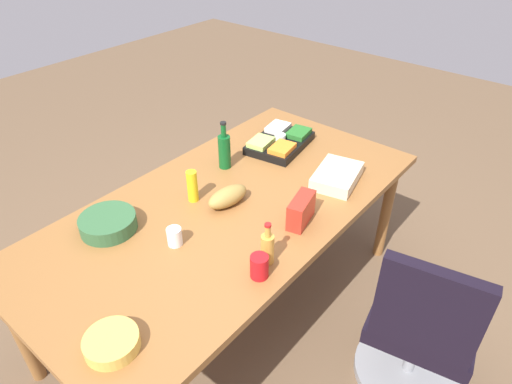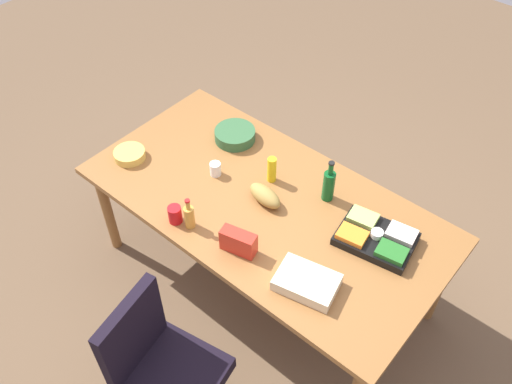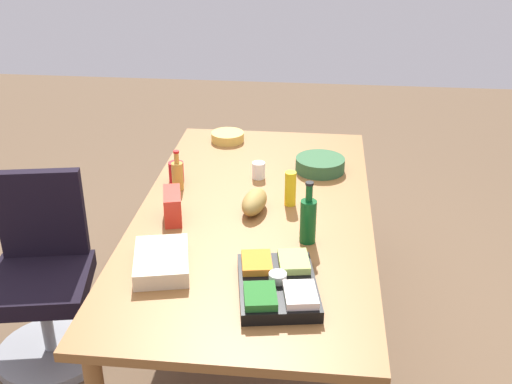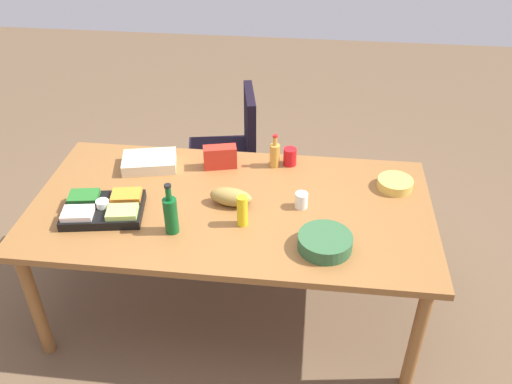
{
  "view_description": "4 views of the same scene",
  "coord_description": "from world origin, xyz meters",
  "px_view_note": "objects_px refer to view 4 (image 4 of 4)",
  "views": [
    {
      "loc": [
        -1.37,
        -1.32,
        2.2
      ],
      "look_at": [
        0.14,
        -0.07,
        0.83
      ],
      "focal_mm": 31.41,
      "sensor_mm": 36.0,
      "label": 1
    },
    {
      "loc": [
        1.41,
        -1.74,
        3.2
      ],
      "look_at": [
        -0.05,
        -0.02,
        0.85
      ],
      "focal_mm": 38.39,
      "sensor_mm": 36.0,
      "label": 2
    },
    {
      "loc": [
        2.71,
        0.3,
        2.22
      ],
      "look_at": [
        -0.05,
        0.0,
        0.87
      ],
      "focal_mm": 44.17,
      "sensor_mm": 36.0,
      "label": 3
    },
    {
      "loc": [
        -0.42,
        2.39,
        2.58
      ],
      "look_at": [
        -0.13,
        -0.09,
        0.82
      ],
      "focal_mm": 37.95,
      "sensor_mm": 36.0,
      "label": 4
    }
  ],
  "objects_px": {
    "conference_table": "(231,214)",
    "office_chair": "(228,164)",
    "salad_bowl": "(325,242)",
    "chip_bag_red": "(220,157)",
    "veggie_tray": "(103,208)",
    "sheet_cake": "(149,162)",
    "red_solo_cup": "(290,157)",
    "mustard_bottle": "(242,211)",
    "dressing_bottle": "(275,154)",
    "bread_loaf": "(231,197)",
    "wine_bottle": "(171,214)",
    "chip_bowl": "(395,184)",
    "paper_cup": "(301,200)"
  },
  "relations": [
    {
      "from": "conference_table",
      "to": "sheet_cake",
      "type": "height_order",
      "value": "sheet_cake"
    },
    {
      "from": "office_chair",
      "to": "sheet_cake",
      "type": "distance_m",
      "value": 0.93
    },
    {
      "from": "chip_bag_red",
      "to": "red_solo_cup",
      "type": "relative_size",
      "value": 1.82
    },
    {
      "from": "bread_loaf",
      "to": "dressing_bottle",
      "type": "xyz_separation_m",
      "value": [
        -0.2,
        -0.42,
        0.03
      ]
    },
    {
      "from": "paper_cup",
      "to": "chip_bowl",
      "type": "bearing_deg",
      "value": -154.78
    },
    {
      "from": "chip_bowl",
      "to": "bread_loaf",
      "type": "bearing_deg",
      "value": 16.24
    },
    {
      "from": "dressing_bottle",
      "to": "conference_table",
      "type": "bearing_deg",
      "value": 64.25
    },
    {
      "from": "mustard_bottle",
      "to": "office_chair",
      "type": "bearing_deg",
      "value": -77.01
    },
    {
      "from": "paper_cup",
      "to": "red_solo_cup",
      "type": "relative_size",
      "value": 0.82
    },
    {
      "from": "salad_bowl",
      "to": "mustard_bottle",
      "type": "distance_m",
      "value": 0.46
    },
    {
      "from": "wine_bottle",
      "to": "conference_table",
      "type": "bearing_deg",
      "value": -134.9
    },
    {
      "from": "conference_table",
      "to": "bread_loaf",
      "type": "relative_size",
      "value": 9.26
    },
    {
      "from": "conference_table",
      "to": "office_chair",
      "type": "height_order",
      "value": "office_chair"
    },
    {
      "from": "mustard_bottle",
      "to": "veggie_tray",
      "type": "bearing_deg",
      "value": -0.29
    },
    {
      "from": "office_chair",
      "to": "chip_bag_red",
      "type": "bearing_deg",
      "value": 95.96
    },
    {
      "from": "office_chair",
      "to": "sheet_cake",
      "type": "height_order",
      "value": "office_chair"
    },
    {
      "from": "conference_table",
      "to": "sheet_cake",
      "type": "distance_m",
      "value": 0.65
    },
    {
      "from": "sheet_cake",
      "to": "paper_cup",
      "type": "xyz_separation_m",
      "value": [
        -0.94,
        0.31,
        0.01
      ]
    },
    {
      "from": "conference_table",
      "to": "mustard_bottle",
      "type": "bearing_deg",
      "value": 117.32
    },
    {
      "from": "conference_table",
      "to": "chip_bowl",
      "type": "height_order",
      "value": "chip_bowl"
    },
    {
      "from": "mustard_bottle",
      "to": "bread_loaf",
      "type": "bearing_deg",
      "value": -63.54
    },
    {
      "from": "office_chair",
      "to": "wine_bottle",
      "type": "bearing_deg",
      "value": 86.88
    },
    {
      "from": "sheet_cake",
      "to": "chip_bowl",
      "type": "bearing_deg",
      "value": 177.84
    },
    {
      "from": "chip_bowl",
      "to": "sheet_cake",
      "type": "bearing_deg",
      "value": -2.16
    },
    {
      "from": "mustard_bottle",
      "to": "paper_cup",
      "type": "bearing_deg",
      "value": -147.8
    },
    {
      "from": "salad_bowl",
      "to": "mustard_bottle",
      "type": "height_order",
      "value": "mustard_bottle"
    },
    {
      "from": "office_chair",
      "to": "paper_cup",
      "type": "height_order",
      "value": "office_chair"
    },
    {
      "from": "salad_bowl",
      "to": "office_chair",
      "type": "bearing_deg",
      "value": -62.31
    },
    {
      "from": "office_chair",
      "to": "mustard_bottle",
      "type": "distance_m",
      "value": 1.35
    },
    {
      "from": "conference_table",
      "to": "office_chair",
      "type": "xyz_separation_m",
      "value": [
        0.19,
        -1.05,
        -0.34
      ]
    },
    {
      "from": "salad_bowl",
      "to": "sheet_cake",
      "type": "bearing_deg",
      "value": -30.6
    },
    {
      "from": "dressing_bottle",
      "to": "mustard_bottle",
      "type": "distance_m",
      "value": 0.61
    },
    {
      "from": "paper_cup",
      "to": "chip_bowl",
      "type": "distance_m",
      "value": 0.59
    },
    {
      "from": "salad_bowl",
      "to": "chip_bowl",
      "type": "height_order",
      "value": "salad_bowl"
    },
    {
      "from": "mustard_bottle",
      "to": "salad_bowl",
      "type": "bearing_deg",
      "value": 161.96
    },
    {
      "from": "wine_bottle",
      "to": "chip_bag_red",
      "type": "bearing_deg",
      "value": -102.49
    },
    {
      "from": "wine_bottle",
      "to": "sheet_cake",
      "type": "bearing_deg",
      "value": -64.14
    },
    {
      "from": "bread_loaf",
      "to": "dressing_bottle",
      "type": "bearing_deg",
      "value": -115.73
    },
    {
      "from": "conference_table",
      "to": "veggie_tray",
      "type": "bearing_deg",
      "value": 13.84
    },
    {
      "from": "paper_cup",
      "to": "dressing_bottle",
      "type": "bearing_deg",
      "value": -65.75
    },
    {
      "from": "dressing_bottle",
      "to": "mustard_bottle",
      "type": "bearing_deg",
      "value": 78.77
    },
    {
      "from": "office_chair",
      "to": "chip_bag_red",
      "type": "xyz_separation_m",
      "value": [
        -0.07,
        0.68,
        0.48
      ]
    },
    {
      "from": "wine_bottle",
      "to": "mustard_bottle",
      "type": "height_order",
      "value": "wine_bottle"
    },
    {
      "from": "salad_bowl",
      "to": "wine_bottle",
      "type": "relative_size",
      "value": 0.94
    },
    {
      "from": "conference_table",
      "to": "paper_cup",
      "type": "bearing_deg",
      "value": -176.99
    },
    {
      "from": "sheet_cake",
      "to": "bread_loaf",
      "type": "bearing_deg",
      "value": 149.88
    },
    {
      "from": "red_solo_cup",
      "to": "mustard_bottle",
      "type": "distance_m",
      "value": 0.66
    },
    {
      "from": "bread_loaf",
      "to": "red_solo_cup",
      "type": "height_order",
      "value": "red_solo_cup"
    },
    {
      "from": "office_chair",
      "to": "wine_bottle",
      "type": "relative_size",
      "value": 3.31
    },
    {
      "from": "sheet_cake",
      "to": "dressing_bottle",
      "type": "relative_size",
      "value": 1.48
    }
  ]
}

